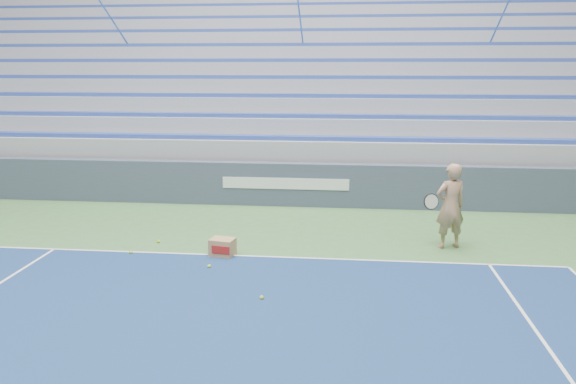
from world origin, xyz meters
name	(u,v)px	position (x,y,z in m)	size (l,w,h in m)	color
sponsor_barrier	(286,184)	(0.00, 15.88, 0.55)	(30.00, 0.32, 1.10)	#3A4559
bleachers	(304,99)	(0.00, 21.60, 2.36)	(31.00, 9.15, 7.30)	#989AA0
tennis_player	(450,206)	(3.54, 12.83, 0.84)	(0.96, 0.91, 1.69)	tan
ball_box	(223,247)	(-0.77, 11.89, 0.17)	(0.50, 0.42, 0.33)	#A67F50
tennis_ball_0	(158,241)	(-2.23, 12.51, 0.03)	(0.07, 0.07, 0.07)	#AFD62B
tennis_ball_1	(131,252)	(-2.53, 11.80, 0.03)	(0.07, 0.07, 0.07)	#AFD62B
tennis_ball_2	(209,266)	(-0.86, 11.21, 0.03)	(0.07, 0.07, 0.07)	#AFD62B
tennis_ball_3	(262,298)	(0.27, 9.95, 0.03)	(0.07, 0.07, 0.07)	#AFD62B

